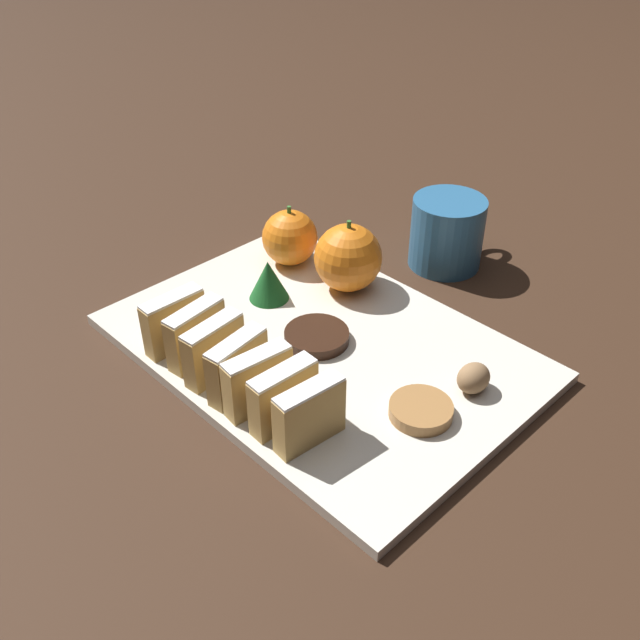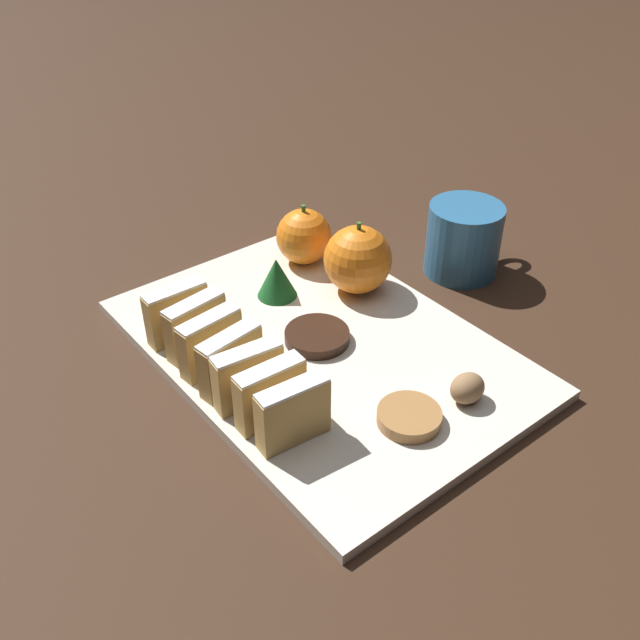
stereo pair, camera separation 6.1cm
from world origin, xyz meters
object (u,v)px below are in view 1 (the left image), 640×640
object	(u,v)px
orange_near	(290,238)
coffee_mug	(448,232)
orange_far	(348,258)
chocolate_cookie	(316,337)
walnut	(473,378)

from	to	relation	value
orange_near	coffee_mug	world-z (taller)	same
orange_far	orange_near	bearing A→B (deg)	96.17
orange_near	chocolate_cookie	xyz separation A→B (m)	(-0.09, -0.14, -0.03)
walnut	orange_near	bearing A→B (deg)	83.16
chocolate_cookie	coffee_mug	bearing A→B (deg)	3.47
orange_far	walnut	size ratio (longest dim) A/B	2.43
chocolate_cookie	coffee_mug	distance (m)	0.24
orange_near	coffee_mug	distance (m)	0.20
orange_near	chocolate_cookie	size ratio (longest dim) A/B	1.10
walnut	chocolate_cookie	bearing A→B (deg)	108.83
orange_far	walnut	world-z (taller)	orange_far
orange_far	walnut	distance (m)	0.22
orange_far	coffee_mug	distance (m)	0.15
orange_far	chocolate_cookie	world-z (taller)	orange_far
orange_near	orange_far	xyz separation A→B (m)	(0.01, -0.09, 0.01)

